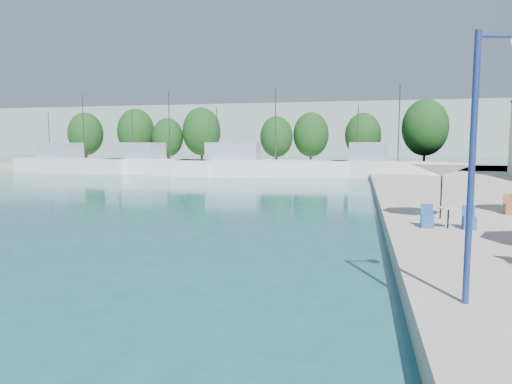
% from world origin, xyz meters
% --- Properties ---
extents(quay_far, '(90.00, 16.00, 0.60)m').
position_xyz_m(quay_far, '(-8.00, 67.00, 0.30)').
color(quay_far, gray).
rests_on(quay_far, ground).
extents(hill_west, '(180.00, 40.00, 16.00)m').
position_xyz_m(hill_west, '(-30.00, 160.00, 8.00)').
color(hill_west, gray).
rests_on(hill_west, ground).
extents(hill_east, '(140.00, 40.00, 12.00)m').
position_xyz_m(hill_east, '(40.00, 180.00, 6.00)').
color(hill_east, gray).
rests_on(hill_east, ground).
extents(trawler_01, '(17.61, 7.58, 10.20)m').
position_xyz_m(trawler_01, '(-31.28, 55.95, 1.07)').
color(trawler_01, silver).
rests_on(trawler_01, ground).
extents(trawler_02, '(15.82, 6.71, 10.20)m').
position_xyz_m(trawler_02, '(-18.96, 54.76, 1.07)').
color(trawler_02, white).
rests_on(trawler_02, ground).
extents(trawler_03, '(19.64, 6.66, 10.20)m').
position_xyz_m(trawler_03, '(-6.80, 54.43, 1.07)').
color(trawler_03, silver).
rests_on(trawler_03, ground).
extents(trawler_04, '(12.58, 5.79, 10.20)m').
position_xyz_m(trawler_04, '(7.29, 54.03, 1.07)').
color(trawler_04, silver).
rests_on(trawler_04, ground).
extents(tree_01, '(5.44, 5.44, 8.05)m').
position_xyz_m(tree_01, '(-37.94, 69.28, 5.24)').
color(tree_01, '#3F2B19').
rests_on(tree_01, quay_far).
extents(tree_02, '(5.82, 5.82, 8.61)m').
position_xyz_m(tree_02, '(-29.97, 70.90, 5.57)').
color(tree_02, '#3F2B19').
rests_on(tree_02, quay_far).
extents(tree_03, '(4.74, 4.74, 7.02)m').
position_xyz_m(tree_03, '(-24.04, 69.72, 4.65)').
color(tree_03, '#3F2B19').
rests_on(tree_03, quay_far).
extents(tree_04, '(5.76, 5.76, 8.53)m').
position_xyz_m(tree_04, '(-18.53, 69.67, 5.52)').
color(tree_04, '#3F2B19').
rests_on(tree_04, quay_far).
extents(tree_05, '(4.76, 4.76, 7.05)m').
position_xyz_m(tree_05, '(-7.02, 69.61, 4.67)').
color(tree_05, '#3F2B19').
rests_on(tree_05, quay_far).
extents(tree_06, '(5.13, 5.13, 7.60)m').
position_xyz_m(tree_06, '(-2.12, 70.52, 4.98)').
color(tree_06, '#3F2B19').
rests_on(tree_06, quay_far).
extents(tree_07, '(4.93, 4.93, 7.29)m').
position_xyz_m(tree_07, '(5.22, 68.86, 4.81)').
color(tree_07, '#3F2B19').
rests_on(tree_07, quay_far).
extents(tree_08, '(6.15, 6.15, 9.10)m').
position_xyz_m(tree_08, '(13.42, 69.86, 5.85)').
color(tree_08, '#3F2B19').
rests_on(tree_08, quay_far).
extents(umbrella_white, '(2.54, 2.54, 2.22)m').
position_xyz_m(umbrella_white, '(8.18, 23.27, 2.57)').
color(umbrella_white, black).
rests_on(umbrella_white, quay_right).
extents(cafe_table_02, '(1.82, 0.70, 0.76)m').
position_xyz_m(cafe_table_02, '(8.10, 21.10, 0.89)').
color(cafe_table_02, black).
rests_on(cafe_table_02, quay_right).
extents(street_lamp, '(1.01, 0.45, 5.03)m').
position_xyz_m(street_lamp, '(7.31, 13.04, 4.09)').
color(street_lamp, navy).
rests_on(street_lamp, quay_right).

